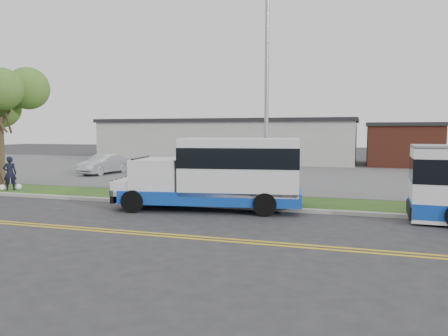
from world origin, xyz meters
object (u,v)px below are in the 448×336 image
(parked_car_b, at_px, (184,162))
(streetlight_near, at_px, (266,84))
(pedestrian, at_px, (10,173))
(parked_car_a, at_px, (104,164))
(shuttle_bus, at_px, (222,172))

(parked_car_b, bearing_deg, streetlight_near, -56.84)
(pedestrian, distance_m, parked_car_a, 8.99)
(shuttle_bus, xyz_separation_m, parked_car_b, (-7.51, 13.94, -0.77))
(streetlight_near, distance_m, pedestrian, 14.17)
(parked_car_a, bearing_deg, pedestrian, -82.40)
(parked_car_b, bearing_deg, parked_car_a, -147.39)
(streetlight_near, relative_size, pedestrian, 5.33)
(pedestrian, bearing_deg, streetlight_near, 141.15)
(shuttle_bus, height_order, parked_car_a, shuttle_bus)
(pedestrian, relative_size, parked_car_a, 0.42)
(streetlight_near, bearing_deg, parked_car_a, 148.31)
(streetlight_near, height_order, parked_car_a, streetlight_near)
(pedestrian, xyz_separation_m, parked_car_a, (-0.15, 8.99, -0.19))
(shuttle_bus, xyz_separation_m, parked_car_a, (-12.28, 10.45, -0.75))
(shuttle_bus, relative_size, pedestrian, 4.42)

